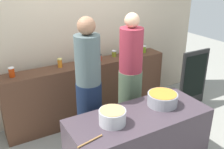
{
  "coord_description": "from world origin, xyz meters",
  "views": [
    {
      "loc": [
        -1.57,
        -2.38,
        2.36
      ],
      "look_at": [
        0.0,
        0.35,
        1.05
      ],
      "focal_mm": 41.39,
      "sensor_mm": 36.0,
      "label": 1
    }
  ],
  "objects_px": {
    "preserve_jar_4": "(114,54)",
    "cook_with_tongs": "(89,94)",
    "preserve_jar_3": "(99,58)",
    "preserve_jar_7": "(144,49)",
    "preserve_jar_0": "(12,72)",
    "cooking_pot_center": "(162,99)",
    "cooking_pot_left": "(112,117)",
    "preserve_jar_1": "(60,63)",
    "wooden_spoon": "(90,141)",
    "preserve_jar_5": "(123,55)",
    "preserve_jar_2": "(92,59)",
    "preserve_jar_6": "(138,52)",
    "chalkboard_sign": "(194,79)",
    "cook_in_cap": "(130,82)"
  },
  "relations": [
    {
      "from": "preserve_jar_4",
      "to": "cook_with_tongs",
      "type": "relative_size",
      "value": 0.06
    },
    {
      "from": "preserve_jar_3",
      "to": "preserve_jar_7",
      "type": "distance_m",
      "value": 0.87
    },
    {
      "from": "preserve_jar_0",
      "to": "cooking_pot_center",
      "type": "distance_m",
      "value": 2.04
    },
    {
      "from": "cooking_pot_center",
      "to": "cooking_pot_left",
      "type": "bearing_deg",
      "value": -175.77
    },
    {
      "from": "preserve_jar_1",
      "to": "wooden_spoon",
      "type": "bearing_deg",
      "value": -99.71
    },
    {
      "from": "preserve_jar_5",
      "to": "preserve_jar_2",
      "type": "bearing_deg",
      "value": 178.52
    },
    {
      "from": "preserve_jar_6",
      "to": "preserve_jar_3",
      "type": "bearing_deg",
      "value": 174.24
    },
    {
      "from": "preserve_jar_0",
      "to": "wooden_spoon",
      "type": "bearing_deg",
      "value": -75.28
    },
    {
      "from": "cooking_pot_center",
      "to": "chalkboard_sign",
      "type": "relative_size",
      "value": 0.35
    },
    {
      "from": "preserve_jar_1",
      "to": "preserve_jar_7",
      "type": "height_order",
      "value": "preserve_jar_1"
    },
    {
      "from": "cooking_pot_left",
      "to": "chalkboard_sign",
      "type": "distance_m",
      "value": 2.35
    },
    {
      "from": "preserve_jar_1",
      "to": "wooden_spoon",
      "type": "xyz_separation_m",
      "value": [
        -0.28,
        -1.62,
        -0.25
      ]
    },
    {
      "from": "preserve_jar_0",
      "to": "cook_with_tongs",
      "type": "distance_m",
      "value": 1.12
    },
    {
      "from": "cook_in_cap",
      "to": "chalkboard_sign",
      "type": "relative_size",
      "value": 1.74
    },
    {
      "from": "preserve_jar_0",
      "to": "cooking_pot_left",
      "type": "relative_size",
      "value": 0.46
    },
    {
      "from": "preserve_jar_3",
      "to": "cook_with_tongs",
      "type": "height_order",
      "value": "cook_with_tongs"
    },
    {
      "from": "preserve_jar_0",
      "to": "chalkboard_sign",
      "type": "xyz_separation_m",
      "value": [
        2.93,
        -0.57,
        -0.51
      ]
    },
    {
      "from": "preserve_jar_1",
      "to": "preserve_jar_7",
      "type": "bearing_deg",
      "value": -1.44
    },
    {
      "from": "preserve_jar_4",
      "to": "preserve_jar_7",
      "type": "relative_size",
      "value": 0.88
    },
    {
      "from": "preserve_jar_2",
      "to": "cook_in_cap",
      "type": "height_order",
      "value": "cook_in_cap"
    },
    {
      "from": "preserve_jar_6",
      "to": "cook_in_cap",
      "type": "bearing_deg",
      "value": -132.61
    },
    {
      "from": "preserve_jar_0",
      "to": "cook_in_cap",
      "type": "relative_size",
      "value": 0.07
    },
    {
      "from": "wooden_spoon",
      "to": "cooking_pot_left",
      "type": "bearing_deg",
      "value": 26.16
    },
    {
      "from": "preserve_jar_4",
      "to": "cook_in_cap",
      "type": "distance_m",
      "value": 0.78
    },
    {
      "from": "preserve_jar_1",
      "to": "chalkboard_sign",
      "type": "xyz_separation_m",
      "value": [
        2.23,
        -0.6,
        -0.51
      ]
    },
    {
      "from": "cooking_pot_center",
      "to": "wooden_spoon",
      "type": "relative_size",
      "value": 1.25
    },
    {
      "from": "preserve_jar_2",
      "to": "preserve_jar_3",
      "type": "bearing_deg",
      "value": 13.86
    },
    {
      "from": "preserve_jar_5",
      "to": "preserve_jar_3",
      "type": "bearing_deg",
      "value": 173.11
    },
    {
      "from": "chalkboard_sign",
      "to": "preserve_jar_2",
      "type": "bearing_deg",
      "value": 163.32
    },
    {
      "from": "preserve_jar_7",
      "to": "chalkboard_sign",
      "type": "relative_size",
      "value": 0.12
    },
    {
      "from": "preserve_jar_0",
      "to": "chalkboard_sign",
      "type": "height_order",
      "value": "preserve_jar_0"
    },
    {
      "from": "cooking_pot_left",
      "to": "wooden_spoon",
      "type": "xyz_separation_m",
      "value": [
        -0.35,
        -0.17,
        -0.07
      ]
    },
    {
      "from": "preserve_jar_1",
      "to": "preserve_jar_2",
      "type": "height_order",
      "value": "preserve_jar_1"
    },
    {
      "from": "preserve_jar_0",
      "to": "preserve_jar_5",
      "type": "distance_m",
      "value": 1.76
    },
    {
      "from": "preserve_jar_3",
      "to": "preserve_jar_2",
      "type": "bearing_deg",
      "value": -166.14
    },
    {
      "from": "preserve_jar_1",
      "to": "cook_in_cap",
      "type": "xyz_separation_m",
      "value": [
        0.79,
        -0.72,
        -0.21
      ]
    },
    {
      "from": "preserve_jar_6",
      "to": "chalkboard_sign",
      "type": "bearing_deg",
      "value": -28.69
    },
    {
      "from": "preserve_jar_2",
      "to": "cooking_pot_left",
      "type": "relative_size",
      "value": 0.43
    },
    {
      "from": "preserve_jar_7",
      "to": "wooden_spoon",
      "type": "relative_size",
      "value": 0.41
    },
    {
      "from": "preserve_jar_2",
      "to": "cooking_pot_left",
      "type": "xyz_separation_m",
      "value": [
        -0.42,
        -1.37,
        -0.17
      ]
    },
    {
      "from": "cook_in_cap",
      "to": "chalkboard_sign",
      "type": "bearing_deg",
      "value": 4.82
    },
    {
      "from": "wooden_spoon",
      "to": "chalkboard_sign",
      "type": "distance_m",
      "value": 2.72
    },
    {
      "from": "cooking_pot_left",
      "to": "cooking_pot_center",
      "type": "distance_m",
      "value": 0.74
    },
    {
      "from": "preserve_jar_6",
      "to": "cook_with_tongs",
      "type": "xyz_separation_m",
      "value": [
        -1.25,
        -0.69,
        -0.18
      ]
    },
    {
      "from": "cook_in_cap",
      "to": "preserve_jar_2",
      "type": "bearing_deg",
      "value": 114.39
    },
    {
      "from": "preserve_jar_1",
      "to": "cooking_pot_left",
      "type": "relative_size",
      "value": 0.45
    },
    {
      "from": "cooking_pot_left",
      "to": "wooden_spoon",
      "type": "height_order",
      "value": "cooking_pot_left"
    },
    {
      "from": "cook_in_cap",
      "to": "preserve_jar_3",
      "type": "bearing_deg",
      "value": 102.1
    },
    {
      "from": "cook_with_tongs",
      "to": "chalkboard_sign",
      "type": "xyz_separation_m",
      "value": [
        2.14,
        0.21,
        -0.32
      ]
    },
    {
      "from": "cook_in_cap",
      "to": "cook_with_tongs",
      "type": "bearing_deg",
      "value": -173.09
    }
  ]
}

